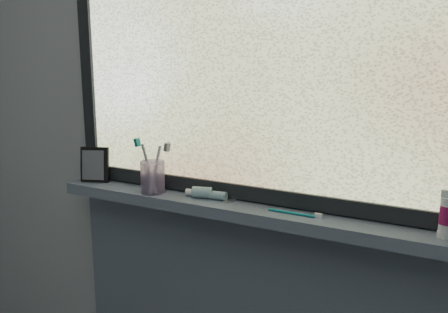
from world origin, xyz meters
The scene contains 10 objects.
wall_back centered at (0.00, 1.30, 1.25)m, with size 3.00×0.01×2.50m, color #9EA3A8.
windowsill centered at (0.00, 1.23, 1.00)m, with size 1.62×0.14×0.04m, color slate.
window_pane centered at (0.00, 1.28, 1.53)m, with size 1.50×0.01×1.00m, color silver.
frame_bottom centered at (0.00, 1.28, 1.05)m, with size 1.60×0.03×0.05m, color black.
frame_left centered at (-0.78, 1.28, 1.53)m, with size 0.05×0.03×1.10m, color black.
vanity_mirror centered at (-0.73, 1.23, 1.09)m, with size 0.11×0.05×0.13m, color black.
toothpaste_tube centered at (-0.24, 1.24, 1.04)m, with size 0.22×0.05×0.04m, color silver, non-canonical shape.
toothbrush_cup centered at (-0.45, 1.21, 1.08)m, with size 0.09×0.09×0.11m, color #C0A1D5.
toothbrush_lying centered at (0.07, 1.22, 1.03)m, with size 0.19×0.02×0.01m, color #0E7C7E, non-canonical shape.
cream_tube centered at (0.50, 1.23, 1.09)m, with size 0.04×0.04×0.09m, color silver.
Camera 1 is at (0.57, -0.17, 1.53)m, focal length 40.00 mm.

